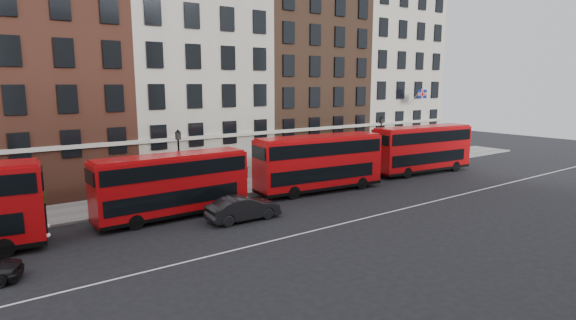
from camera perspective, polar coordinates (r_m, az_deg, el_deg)
ground at (r=29.18m, az=2.36°, el=-7.57°), size 120.00×120.00×0.00m
pavement at (r=37.67m, az=-7.61°, el=-3.58°), size 80.00×5.00×0.15m
kerb at (r=35.55m, az=-5.69°, el=-4.33°), size 80.00×0.30×0.16m
road_centre_line at (r=27.72m, az=4.95°, el=-8.53°), size 70.00×0.12×0.01m
building_terrace at (r=43.25m, az=-13.05°, el=11.52°), size 64.00×11.95×22.00m
bus_b at (r=29.97m, az=-14.52°, el=-2.98°), size 10.01×2.60×4.18m
bus_c at (r=36.18m, az=3.93°, el=-0.24°), size 11.05×3.72×4.55m
bus_d at (r=45.60m, az=16.66°, el=1.46°), size 11.15×3.65×4.60m
car_front at (r=28.97m, az=-5.67°, el=-6.11°), size 4.85×1.83×1.58m
lamp_post_left at (r=33.08m, az=-13.66°, el=-0.30°), size 0.44×0.44×5.33m
lamp_post_right at (r=46.34m, az=11.69°, el=2.55°), size 0.44×0.44×5.33m
traffic_light at (r=53.10m, az=19.30°, el=2.40°), size 0.25×0.45×3.27m
iron_railings at (r=39.46m, az=-9.16°, el=-2.16°), size 6.60×0.06×1.00m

